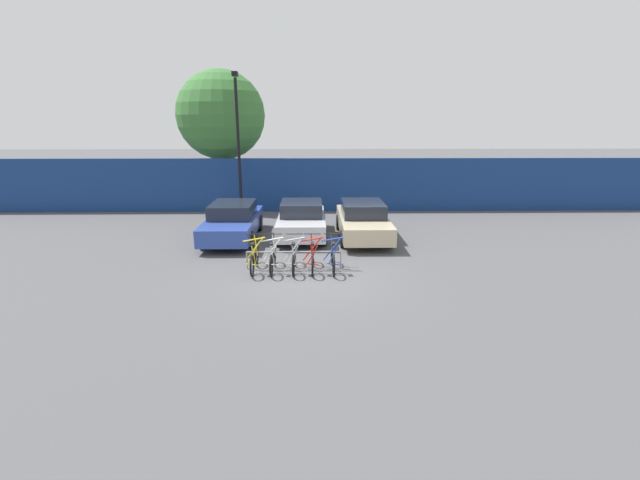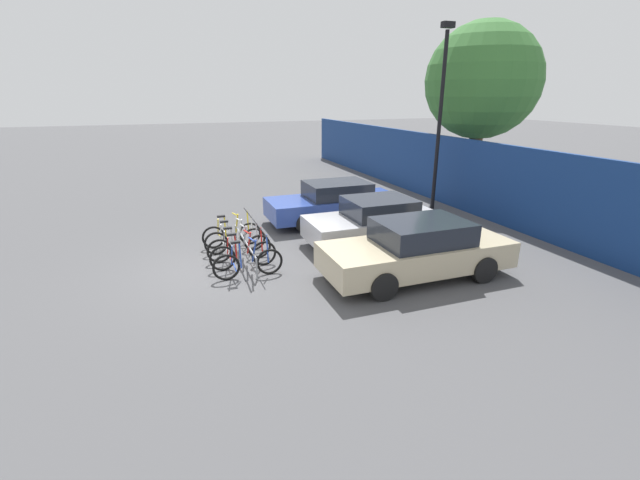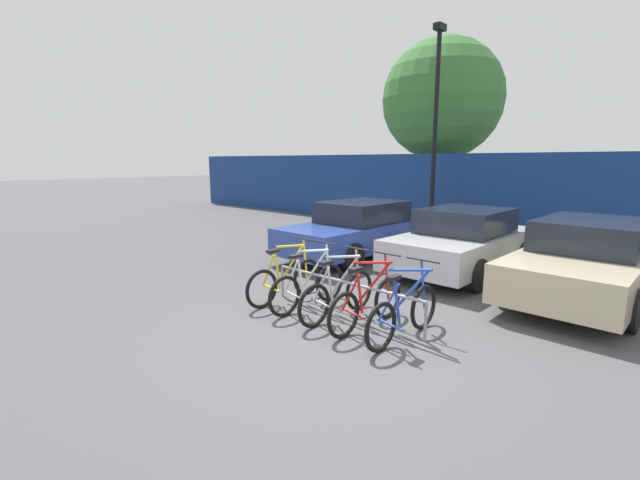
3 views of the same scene
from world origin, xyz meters
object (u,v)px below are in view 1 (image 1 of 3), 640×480
bicycle_red (312,259)px  tree_behind_hoarding (221,116)px  car_beige (363,220)px  bicycle_white (273,259)px  bicycle_silver (294,259)px  car_blue (233,221)px  bicycle_yellow (254,259)px  bicycle_blue (333,258)px  car_silver (302,220)px  bike_rack (294,254)px  lamp_post (238,139)px

bicycle_red → tree_behind_hoarding: (-4.72, 10.77, 4.31)m
car_beige → tree_behind_hoarding: 10.44m
bicycle_white → bicycle_silver: 0.65m
bicycle_silver → car_blue: (-2.51, 3.73, 0.31)m
bicycle_yellow → bicycle_blue: size_ratio=1.00×
car_silver → car_beige: 2.40m
car_blue → car_beige: bearing=1.0°
bicycle_yellow → bicycle_silver: 1.21m
bicycle_blue → tree_behind_hoarding: (-5.34, 10.77, 4.31)m
bicycle_white → tree_behind_hoarding: size_ratio=0.24×
tree_behind_hoarding → car_beige: bearing=-46.1°
bike_rack → bicycle_blue: (1.20, -0.15, -0.10)m
bicycle_white → bicycle_silver: (0.65, 0.00, 0.00)m
car_beige → bicycle_white: bearing=-129.7°
bicycle_red → bicycle_blue: (0.62, 0.00, 0.00)m
bicycle_yellow → car_silver: bearing=73.2°
bicycle_yellow → car_blue: car_blue is taller
bicycle_silver → lamp_post: 9.07m
car_blue → tree_behind_hoarding: bearing=103.2°
bike_rack → car_silver: (0.15, 3.81, 0.22)m
bicycle_red → bicycle_blue: size_ratio=1.00×
bicycle_white → bike_rack: bearing=16.8°
bicycle_silver → tree_behind_hoarding: (-4.16, 10.77, 4.31)m
bicycle_white → tree_behind_hoarding: (-3.51, 10.77, 4.31)m
bike_rack → car_beige: size_ratio=0.64×
bike_rack → bicycle_white: (-0.64, -0.15, -0.10)m
bicycle_yellow → bicycle_white: bearing=2.0°
bicycle_yellow → lamp_post: 8.77m
car_silver → lamp_post: bearing=126.8°
bike_rack → car_blue: bearing=124.8°
bike_rack → bicycle_blue: size_ratio=1.72×
car_silver → car_beige: size_ratio=0.88×
bicycle_red → car_blue: size_ratio=0.38×
bicycle_blue → tree_behind_hoarding: 12.77m
bicycle_red → lamp_post: bearing=115.0°
bicycle_white → tree_behind_hoarding: tree_behind_hoarding is taller
car_beige → bike_rack: bearing=-124.7°
bike_rack → car_silver: car_silver is taller
bicycle_yellow → car_silver: car_silver is taller
bicycle_silver → bicycle_blue: bearing=-0.7°
lamp_post → bicycle_blue: bearing=-63.1°
bike_rack → bicycle_yellow: bicycle_yellow is taller
bicycle_white → bicycle_red: 1.21m
bicycle_white → car_silver: 4.05m
bicycle_yellow → bicycle_white: (0.56, 0.00, 0.00)m
bicycle_red → car_silver: (-0.42, 3.96, 0.31)m
bicycle_red → tree_behind_hoarding: bearing=115.4°
car_silver → bicycle_silver: bearing=-92.0°
car_beige → lamp_post: 7.41m
tree_behind_hoarding → car_silver: bearing=-57.8°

